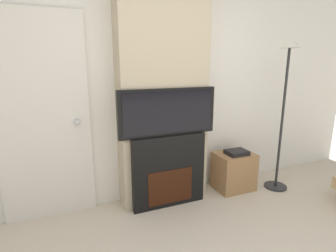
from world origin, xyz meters
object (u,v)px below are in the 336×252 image
Objects in this scene: television at (168,112)px; media_stand at (234,170)px; fireplace at (168,171)px; floor_lamp at (285,88)px.

television is 2.06× the size of media_stand.
fireplace is at bearing 90.00° from television.
media_stand is (0.90, 0.03, -0.16)m from fireplace.
floor_lamp is (1.41, -0.15, 0.21)m from television.
fireplace is 1.59× the size of media_stand.
fireplace is at bearing 173.83° from floor_lamp.
television is 1.20m from media_stand.
media_stand is at bearing 160.26° from floor_lamp.
fireplace is 0.91m from media_stand.
television reaches higher than fireplace.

